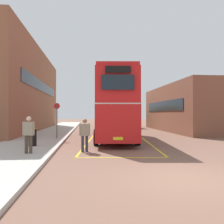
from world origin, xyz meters
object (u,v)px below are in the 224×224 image
Objects in this scene: single_deck_bus at (121,116)px; bus_stop_sign at (57,117)px; pedestrian_waiting_near at (29,132)px; litter_bin at (33,137)px; double_decker_bus at (116,106)px; pedestrian_boarding at (85,133)px.

bus_stop_sign is at bearing -112.28° from single_deck_bus.
pedestrian_waiting_near reaches higher than litter_bin.
pedestrian_waiting_near is at bearing -81.12° from litter_bin.
pedestrian_waiting_near is (-4.76, -6.64, -1.40)m from double_decker_bus.
pedestrian_boarding is at bearing -111.90° from double_decker_bus.
litter_bin is at bearing -141.50° from double_decker_bus.
litter_bin is at bearing -100.53° from bus_stop_sign.
pedestrian_waiting_near reaches higher than pedestrian_boarding.
pedestrian_boarding is at bearing -69.62° from bus_stop_sign.
single_deck_bus is at bearing 77.56° from pedestrian_boarding.
bus_stop_sign is at bearing 110.38° from pedestrian_boarding.
pedestrian_boarding is at bearing -27.10° from litter_bin.
single_deck_bus is 9.65× the size of litter_bin.
pedestrian_waiting_near is at bearing -93.30° from bus_stop_sign.
bus_stop_sign is (-2.12, 5.72, 0.73)m from pedestrian_boarding.
single_deck_bus reaches higher than bus_stop_sign.
single_deck_bus is 25.87m from pedestrian_waiting_near.
pedestrian_boarding reaches higher than litter_bin.
single_deck_bus is at bearing 69.85° from litter_bin.
bus_stop_sign is at bearing 178.35° from double_decker_bus.
litter_bin is at bearing -110.15° from single_deck_bus.
double_decker_bus is at bearing 54.36° from pedestrian_waiting_near.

